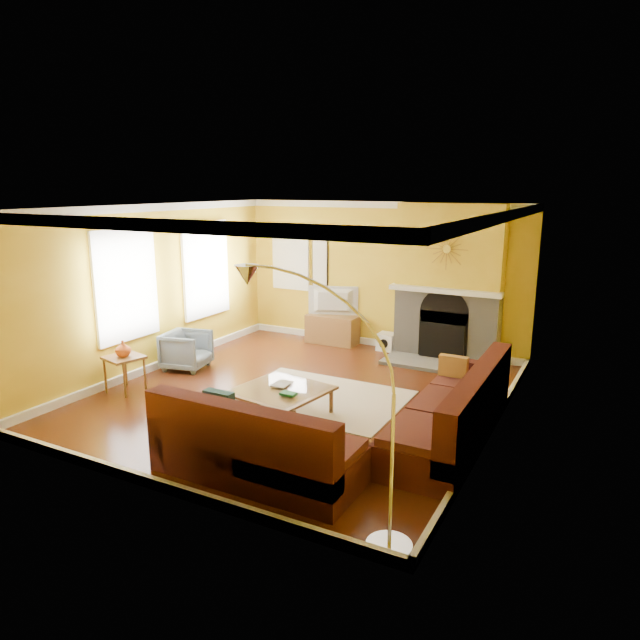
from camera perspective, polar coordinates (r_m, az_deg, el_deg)
The scene contains 27 objects.
floor at distance 8.39m, azimuth -1.99°, elevation -7.58°, with size 5.50×6.00×0.02m, color #602B14.
ceiling at distance 7.85m, azimuth -2.16°, elevation 11.32°, with size 5.50×6.00×0.02m, color white.
wall_back at distance 10.68m, azimuth 6.04°, elevation 4.46°, with size 5.50×0.02×2.70m, color gold.
wall_front at distance 5.69m, azimuth -17.43°, elevation -4.01°, with size 5.50×0.02×2.70m, color gold.
wall_left at distance 9.67m, azimuth -16.41°, elevation 3.05°, with size 0.02×6.00×2.70m, color gold.
wall_right at distance 7.08m, azimuth 17.68°, elevation -0.67°, with size 0.02×6.00×2.70m, color gold.
baseboard at distance 8.37m, azimuth -2.00°, elevation -7.13°, with size 5.50×6.00×0.12m, color white, non-canonical shape.
crown_molding at distance 7.85m, azimuth -2.15°, elevation 10.81°, with size 5.50×6.00×0.12m, color white, non-canonical shape.
window_left_near at distance 10.57m, azimuth -11.41°, elevation 5.00°, with size 0.06×1.22×1.72m, color white.
window_left_far at distance 9.20m, azimuth -18.89°, elevation 3.33°, with size 0.06×1.22×1.72m, color white.
window_back at distance 11.45m, azimuth -2.92°, elevation 6.12°, with size 0.82×0.06×1.22m, color white.
wall_art at distance 11.13m, azimuth -0.01°, elevation 6.19°, with size 0.34×0.04×1.14m, color white.
fireplace at distance 10.06m, azimuth 12.75°, elevation 3.65°, with size 1.80×0.40×2.70m, color gray, non-canonical shape.
mantel at distance 9.85m, azimuth 12.34°, elevation 2.88°, with size 1.92×0.22×0.08m, color white.
hearth at distance 9.85m, azimuth 11.50°, elevation -4.40°, with size 1.80×0.70×0.06m, color gray.
sunburst at distance 9.76m, azimuth 12.56°, elevation 6.93°, with size 0.70×0.04×0.70m, color olive, non-canonical shape.
rug at distance 8.27m, azimuth -0.13°, elevation -7.76°, with size 2.40×1.80×0.02m, color beige.
sectional_sofa at distance 6.99m, azimuth 3.17°, elevation -7.97°, with size 3.06×3.67×0.90m, color #471916, non-canonical shape.
coffee_table at distance 7.50m, azimuth -3.94°, elevation -8.39°, with size 1.08×1.08×0.43m, color white, non-canonical shape.
media_console at distance 11.01m, azimuth 1.25°, elevation -0.93°, with size 0.99×0.45×0.55m, color olive.
tv at distance 10.89m, azimuth 1.27°, elevation 1.88°, with size 0.96×0.13×0.55m, color black.
subwoofer at distance 10.64m, azimuth 6.69°, elevation -2.16°, with size 0.32×0.32×0.32m, color white.
armchair at distance 9.72m, azimuth -13.19°, elevation -2.96°, with size 0.68×0.70×0.63m, color slate.
side_table at distance 8.93m, azimuth -18.91°, elevation -5.12°, with size 0.49×0.49×0.54m, color olive, non-canonical shape.
vase at distance 8.82m, azimuth -19.10°, elevation -2.72°, with size 0.23×0.23×0.24m, color #D8591E.
book at distance 7.59m, azimuth -4.59°, elevation -6.30°, with size 0.21×0.29×0.03m, color white.
arc_lamp at distance 4.86m, azimuth 0.29°, elevation -8.78°, with size 1.46×0.36×2.31m, color silver, non-canonical shape.
Camera 1 is at (3.93, -6.79, 2.99)m, focal length 32.00 mm.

